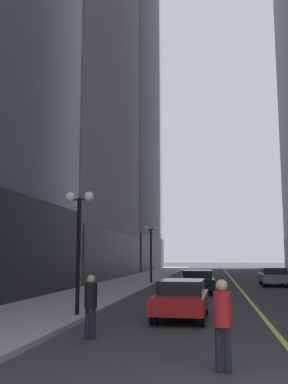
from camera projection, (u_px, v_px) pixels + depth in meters
The scene contains 11 objects.
ground_plane at pixel (233, 280), 39.46m from camera, with size 200.00×200.00×0.00m, color #38383A.
sidewalk_left at pixel (142, 278), 40.73m from camera, with size 4.50×78.00×0.15m, color #ADA8A0.
lane_centre_stripe at pixel (233, 280), 39.46m from camera, with size 0.16×70.00×0.01m, color #E5D64C.
building_left_mid at pixel (59, 96), 44.11m from camera, with size 12.66×24.00×36.20m.
car_red at pixel (182, 298), 15.20m from camera, with size 1.82×4.12×1.32m.
car_black at pixel (198, 281), 25.55m from camera, with size 2.03×4.15×1.32m.
car_grey at pixel (274, 276), 31.56m from camera, with size 1.87×4.16×1.32m.
pedestrian_in_black_coat at pixel (91, 302), 11.56m from camera, with size 0.34×0.34×1.66m.
pedestrian_in_red_jacket at pixel (222, 318), 8.31m from camera, with size 0.36×0.36×1.72m.
street_lamp_left_near at pixel (79, 225), 15.55m from camera, with size 1.06×0.36×4.43m.
street_lamp_left_far at pixel (151, 241), 33.68m from camera, with size 1.06×0.36×4.43m.
Camera 1 is at (-1.72, -5.94, 2.17)m, focal length 41.04 mm.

